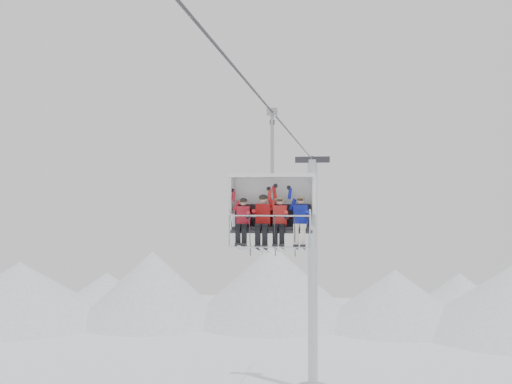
# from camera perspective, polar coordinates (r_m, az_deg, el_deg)

# --- Properties ---
(ridgeline) EXTENTS (72.00, 21.00, 7.00)m
(ridgeline) POSITION_cam_1_polar(r_m,az_deg,el_deg) (57.83, 4.72, -9.01)
(ridgeline) COLOR white
(ridgeline) RESTS_ON ground
(lift_tower_right) EXTENTS (2.00, 1.80, 13.48)m
(lift_tower_right) POSITION_cam_1_polar(r_m,az_deg,el_deg) (37.51, 5.07, -8.66)
(lift_tower_right) COLOR #B3B6BB
(lift_tower_right) RESTS_ON ground
(haul_cable) EXTENTS (0.06, 50.00, 0.06)m
(haul_cable) POSITION_cam_1_polar(r_m,az_deg,el_deg) (15.55, 0.00, 8.80)
(haul_cable) COLOR #2F2F34
(haul_cable) RESTS_ON lift_tower_left
(chairlift_carrier) EXTENTS (2.46, 1.17, 3.98)m
(chairlift_carrier) POSITION_cam_1_polar(r_m,az_deg,el_deg) (18.53, 1.50, -0.94)
(chairlift_carrier) COLOR black
(chairlift_carrier) RESTS_ON haul_cable
(skier_far_left) EXTENTS (0.38, 1.69, 1.52)m
(skier_far_left) POSITION_cam_1_polar(r_m,az_deg,el_deg) (18.34, -1.17, -2.53)
(skier_far_left) COLOR red
(skier_far_left) RESTS_ON chairlift_carrier
(skier_center_left) EXTENTS (0.42, 1.69, 1.67)m
(skier_center_left) POSITION_cam_1_polar(r_m,az_deg,el_deg) (18.26, 0.62, -2.40)
(skier_center_left) COLOR #A81112
(skier_center_left) RESTS_ON chairlift_carrier
(skier_center_right) EXTENTS (0.39, 1.69, 1.57)m
(skier_center_right) POSITION_cam_1_polar(r_m,az_deg,el_deg) (18.19, 2.13, -2.50)
(skier_center_right) COLOR red
(skier_center_right) RESTS_ON chairlift_carrier
(skier_far_right) EXTENTS (0.40, 1.69, 1.61)m
(skier_far_right) POSITION_cam_1_polar(r_m,az_deg,el_deg) (18.14, 3.97, -2.46)
(skier_far_right) COLOR #121DA4
(skier_far_right) RESTS_ON chairlift_carrier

